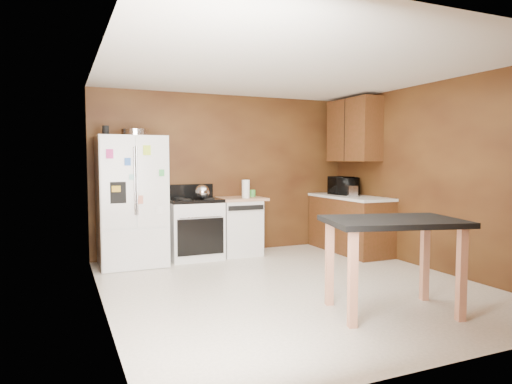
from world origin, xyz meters
TOP-DOWN VIEW (x-y plane):
  - floor at (0.00, 0.00)m, footprint 4.50×4.50m
  - ceiling at (0.00, 0.00)m, footprint 4.50×4.50m
  - wall_back at (0.00, 2.25)m, footprint 4.20×0.00m
  - wall_front at (0.00, -2.25)m, footprint 4.20×0.00m
  - wall_left at (-2.10, 0.00)m, footprint 0.00×4.50m
  - wall_right at (2.10, 0.00)m, footprint 0.00×4.50m
  - roasting_pan at (-1.49, 1.86)m, footprint 0.38×0.38m
  - pen_cup at (-1.88, 1.82)m, footprint 0.09×0.09m
  - kettle at (-0.55, 1.78)m, footprint 0.21×0.21m
  - paper_towel at (0.15, 1.82)m, footprint 0.13×0.13m
  - green_canister at (0.35, 2.03)m, footprint 0.10×0.10m
  - toaster at (1.76, 1.35)m, footprint 0.22×0.27m
  - microwave at (1.82, 1.67)m, footprint 0.40×0.53m
  - refrigerator at (-1.55, 1.86)m, footprint 0.90×0.80m
  - gas_range at (-0.64, 1.92)m, footprint 0.76×0.68m
  - dishwasher at (0.08, 1.95)m, footprint 0.78×0.63m
  - right_cabinets at (1.84, 1.48)m, footprint 0.63×1.58m
  - island at (0.44, -1.18)m, footprint 1.42×1.12m

SIDE VIEW (x-z plane):
  - floor at x=0.00m, z-range 0.00..0.00m
  - dishwasher at x=0.08m, z-range 0.01..0.90m
  - gas_range at x=-0.64m, z-range -0.09..1.01m
  - island at x=0.44m, z-range 0.32..1.23m
  - refrigerator at x=-1.55m, z-range 0.00..1.80m
  - right_cabinets at x=1.84m, z-range -0.32..2.13m
  - green_canister at x=0.35m, z-range 0.89..1.00m
  - toaster at x=1.76m, z-range 0.90..1.07m
  - kettle at x=-0.55m, z-range 0.90..1.11m
  - paper_towel at x=0.15m, z-range 0.89..1.17m
  - microwave at x=1.82m, z-range 0.90..1.17m
  - wall_back at x=0.00m, z-range -0.85..3.35m
  - wall_front at x=0.00m, z-range -0.85..3.35m
  - wall_left at x=-2.10m, z-range -1.00..3.50m
  - wall_right at x=2.10m, z-range -1.00..3.50m
  - roasting_pan at x=-1.49m, z-range 1.80..1.89m
  - pen_cup at x=-1.88m, z-range 1.80..1.93m
  - ceiling at x=0.00m, z-range 2.50..2.50m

